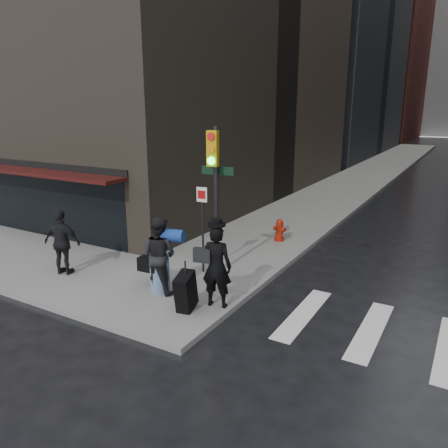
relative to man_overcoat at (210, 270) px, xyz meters
The scene contains 9 objects.
ground 1.85m from the man_overcoat, behind, with size 140.00×140.00×0.00m, color black.
sidewalk_left 27.10m from the man_overcoat, 93.16° to the left, with size 4.00×50.00×0.15m, color slate.
bldg_left_far 64.82m from the man_overcoat, 103.15° to the left, with size 22.00×20.00×26.00m, color #55211D.
storefront 8.74m from the man_overcoat, 167.11° to the left, with size 8.40×1.11×2.83m.
man_overcoat is the anchor object (origin of this frame).
man_jeans 1.64m from the man_overcoat, behind, with size 1.46×0.82×2.03m.
man_greycoat 4.82m from the man_overcoat, behind, with size 1.20×0.76×1.91m.
traffic_light 2.76m from the man_overcoat, 118.86° to the left, with size 1.05×0.54×4.22m.
fire_hydrant 5.91m from the man_overcoat, 96.60° to the left, with size 0.47×0.36×0.82m.
Camera 1 is at (6.67, -8.33, 4.89)m, focal length 35.00 mm.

